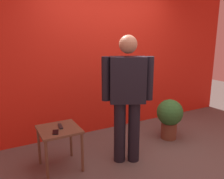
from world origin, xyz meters
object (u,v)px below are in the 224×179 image
object	(u,v)px
cell_phone	(56,132)
potted_plant	(170,116)
tv_remote	(60,126)
standing_person	(127,94)
side_table	(59,135)

from	to	relation	value
cell_phone	potted_plant	size ratio (longest dim) A/B	0.21
cell_phone	tv_remote	xyz separation A→B (m)	(0.10, 0.14, 0.01)
tv_remote	potted_plant	xyz separation A→B (m)	(1.86, -0.03, -0.16)
tv_remote	potted_plant	size ratio (longest dim) A/B	0.25
standing_person	side_table	xyz separation A→B (m)	(-0.87, 0.26, -0.50)
tv_remote	side_table	bearing A→B (deg)	-124.09
cell_phone	side_table	bearing A→B (deg)	73.65
side_table	potted_plant	size ratio (longest dim) A/B	0.82
standing_person	potted_plant	world-z (taller)	standing_person
standing_person	tv_remote	world-z (taller)	standing_person
cell_phone	standing_person	bearing A→B (deg)	7.79
standing_person	tv_remote	xyz separation A→B (m)	(-0.84, 0.30, -0.40)
standing_person	side_table	distance (m)	1.04
side_table	potted_plant	bearing A→B (deg)	0.09
standing_person	side_table	world-z (taller)	standing_person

